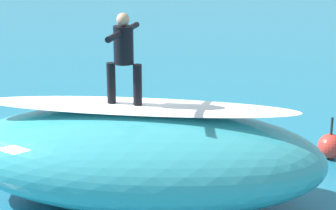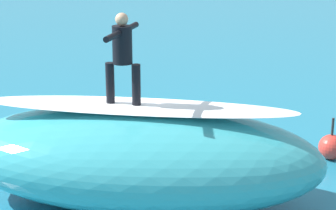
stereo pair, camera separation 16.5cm
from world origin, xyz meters
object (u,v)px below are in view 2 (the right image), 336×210
surfboard_riding (124,106)px  surfboard_paddling (201,140)px  buoy_marker (331,147)px  surfer_paddling (206,134)px  surfer_riding (122,52)px

surfboard_riding → surfboard_paddling: (-1.88, -3.09, -1.82)m
buoy_marker → surfer_paddling: bearing=-26.6°
buoy_marker → surfer_riding: bearing=20.9°
surfer_paddling → buoy_marker: 2.84m
surfboard_paddling → surfer_paddling: bearing=180.0°
surfer_riding → buoy_marker: surfer_riding is taller
surfboard_paddling → surfer_paddling: 0.22m
surfer_riding → surfer_paddling: surfer_riding is taller
surfer_riding → surfer_paddling: (-1.98, -3.00, -2.62)m
surfer_riding → buoy_marker: bearing=-137.9°
surfer_riding → surfboard_paddling: size_ratio=0.81×
surfer_paddling → surfboard_paddling: bearing=-0.0°
surfer_riding → surfboard_paddling: bearing=-100.1°
surfboard_paddling → buoy_marker: 2.98m
surfer_riding → surfboard_paddling: surfer_riding is taller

